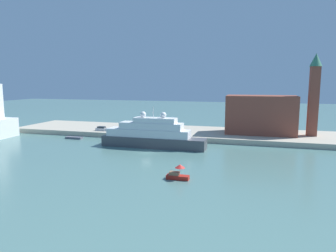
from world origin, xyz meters
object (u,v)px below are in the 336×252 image
person_figure (124,126)px  parked_car (102,129)px  bell_tower (314,92)px  mooring_bollard (159,134)px  large_yacht (152,135)px  work_barge (74,138)px  harbor_building (261,115)px  small_motorboat (178,174)px

person_figure → parked_car: bearing=-135.2°
bell_tower → mooring_bollard: size_ratio=28.25×
large_yacht → work_barge: size_ratio=5.28×
large_yacht → person_figure: bearing=131.2°
work_barge → harbor_building: size_ratio=0.26×
parked_car → person_figure: size_ratio=2.37×
large_yacht → mooring_bollard: bearing=97.4°
large_yacht → work_barge: bearing=170.0°
harbor_building → person_figure: harbor_building is taller
person_figure → mooring_bollard: size_ratio=2.07×
harbor_building → parked_car: size_ratio=4.95×
small_motorboat → parked_car: size_ratio=0.98×
large_yacht → mooring_bollard: (-1.32, 10.14, -1.30)m
harbor_building → parked_car: harbor_building is taller
large_yacht → mooring_bollard: 10.31m
mooring_bollard → person_figure: bearing=150.5°
bell_tower → person_figure: bearing=-177.0°
parked_car → mooring_bollard: size_ratio=4.90×
small_motorboat → person_figure: bearing=124.5°
parked_car → person_figure: person_figure is taller
parked_car → bell_tower: bearing=7.6°
bell_tower → person_figure: bell_tower is taller
bell_tower → parked_car: bell_tower is taller
large_yacht → bell_tower: bearing=27.0°
small_motorboat → parked_car: bearing=133.1°
large_yacht → small_motorboat: (13.51, -24.71, -2.20)m
small_motorboat → harbor_building: bearing=72.5°
parked_car → harbor_building: bearing=9.2°
small_motorboat → work_barge: size_ratio=0.76×
harbor_building → bell_tower: 16.27m
mooring_bollard → bell_tower: bearing=14.8°
large_yacht → small_motorboat: large_yacht is taller
small_motorboat → harbor_building: 48.65m
small_motorboat → harbor_building: harbor_building is taller
person_figure → harbor_building: bearing=3.4°
harbor_building → bell_tower: bell_tower is taller
parked_car → mooring_bollard: 20.80m
large_yacht → bell_tower: (42.65, 21.77, 11.27)m
harbor_building → work_barge: bearing=-163.3°
harbor_building → mooring_bollard: size_ratio=24.28×
large_yacht → small_motorboat: bearing=-61.3°
harbor_building → parked_car: 50.85m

